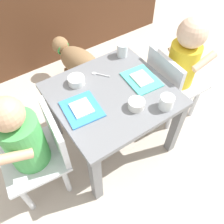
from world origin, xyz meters
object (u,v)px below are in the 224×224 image
Objects in this scene: food_tray_left at (82,109)px; food_tray_right at (141,79)px; seated_child_left at (27,141)px; spoon_by_left_tray at (99,74)px; seated_child_right at (182,62)px; water_cup_right at (122,51)px; dining_table at (112,103)px; cereal_bowl_right_side at (136,104)px; veggie_bowl_near at (76,80)px; dog at (78,61)px; water_cup_left at (166,103)px.

food_tray_left is 0.35m from food_tray_right.
spoon_by_left_tray is at bearing 19.70° from seated_child_left.
food_tray_left is 0.25m from spoon_by_left_tray.
seated_child_right is 9.13× the size of water_cup_right.
dining_table is 7.44× the size of cereal_bowl_right_side.
dining_table is at bearing -54.43° from veggie_bowl_near.
dining_table is 2.98× the size of food_tray_left.
veggie_bowl_near is (-0.20, -0.39, 0.23)m from dog.
water_cup_left is at bearing -97.89° from water_cup_right.
dining_table is 6.79× the size of veggie_bowl_near.
food_tray_right reaches higher than spoon_by_left_tray.
food_tray_left is (-0.26, -0.55, 0.22)m from dog.
water_cup_left reaches higher than food_tray_left.
cereal_bowl_right_side is (-0.17, -0.34, -0.01)m from water_cup_right.
seated_child_right is 3.54× the size of food_tray_left.
cereal_bowl_right_side is (0.15, -0.29, 0.00)m from veggie_bowl_near.
dog is 0.80m from water_cup_left.
veggie_bowl_near is (-0.11, 0.15, 0.09)m from dining_table.
water_cup_left is (-0.02, -0.20, 0.02)m from food_tray_right.
water_cup_left is at bearing -18.00° from seated_child_left.
food_tray_right is at bearing -3.52° from dining_table.
seated_child_left is 0.89m from seated_child_right.
water_cup_right is at bearing 82.11° from water_cup_left.
spoon_by_left_tray is (0.13, -0.01, -0.02)m from veggie_bowl_near.
water_cup_left is 0.79× the size of veggie_bowl_near.
food_tray_right is at bearing -44.87° from spoon_by_left_tray.
food_tray_right is 2.26× the size of spoon_by_left_tray.
food_tray_right is (0.35, 0.00, 0.00)m from food_tray_left.
food_tray_right is 2.66× the size of water_cup_right.
food_tray_left is (-0.17, -0.01, 0.08)m from dining_table.
dining_table is at bearing 176.48° from food_tray_right.
seated_child_right is 8.05× the size of veggie_bowl_near.
dog is at bearing 64.80° from food_tray_left.
seated_child_right reaches higher than food_tray_right.
seated_child_left is (-0.44, -0.02, 0.06)m from dining_table.
dog is 5.45× the size of veggie_bowl_near.
seated_child_left is at bearing -152.81° from veggie_bowl_near.
seated_child_left is 9.06× the size of water_cup_right.
cereal_bowl_right_side reaches higher than dining_table.
seated_child_right reaches higher than dog.
cereal_bowl_right_side is (-0.13, -0.13, 0.02)m from food_tray_right.
water_cup_left reaches higher than dining_table.
food_tray_right is (0.17, -0.01, 0.08)m from dining_table.
water_cup_left is at bearing -54.55° from dining_table.
dining_table is at bearing 2.51° from seated_child_left.
seated_child_left is 0.50m from cereal_bowl_right_side.
dining_table is 2.89× the size of food_tray_right.
cereal_bowl_right_side is at bearing -13.80° from seated_child_left.
dining_table is 0.84× the size of seated_child_right.
water_cup_left is 0.45m from veggie_bowl_near.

